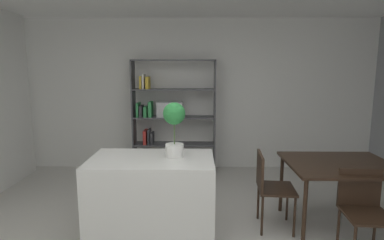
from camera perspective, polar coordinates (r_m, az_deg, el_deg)
The scene contains 7 objects.
back_partition at distance 5.78m, azimuth -1.08°, elevation 4.55°, with size 6.90×0.06×2.71m, color silver.
kitchen_island at distance 3.56m, azimuth -7.16°, elevation -13.72°, with size 1.32×0.80×0.89m, color silver.
potted_plant_on_island at distance 3.37m, azimuth -3.22°, elevation -0.78°, with size 0.24×0.24×0.59m.
open_bookshelf at distance 5.56m, azimuth -4.63°, elevation 0.43°, with size 1.44×0.33×1.98m.
dining_table at distance 3.98m, azimuth 25.13°, elevation -8.02°, with size 1.18×1.00×0.78m.
dining_chair_near at distance 3.60m, azimuth 28.52°, elevation -13.35°, with size 0.45×0.48×0.85m.
dining_chair_island_side at distance 3.79m, azimuth 13.65°, elevation -10.93°, with size 0.44×0.49×0.88m.
Camera 1 is at (0.18, -2.77, 1.84)m, focal length 29.55 mm.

